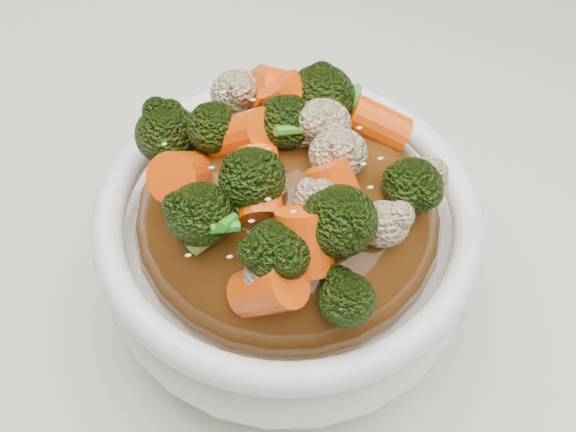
{
  "coord_description": "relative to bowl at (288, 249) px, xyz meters",
  "views": [
    {
      "loc": [
        -0.08,
        -0.26,
        1.14
      ],
      "look_at": [
        -0.04,
        -0.01,
        0.82
      ],
      "focal_mm": 50.0,
      "sensor_mm": 36.0,
      "label": 1
    }
  ],
  "objects": [
    {
      "name": "sauce_base",
      "position": [
        -0.0,
        0.0,
        0.03
      ],
      "size": [
        0.21,
        0.21,
        0.09
      ],
      "primitive_type": "ellipsoid",
      "rotation": [
        0.0,
        0.0,
        -0.41
      ],
      "color": "#4C290D",
      "rests_on": "bowl"
    },
    {
      "name": "cauliflower",
      "position": [
        -0.0,
        0.0,
        0.08
      ],
      "size": [
        0.21,
        0.21,
        0.03
      ],
      "primitive_type": null,
      "rotation": [
        0.0,
        0.0,
        -0.41
      ],
      "color": "#D2B78F",
      "rests_on": "sauce_base"
    },
    {
      "name": "tablecloth",
      "position": [
        0.04,
        0.01,
        -0.06
      ],
      "size": [
        1.2,
        0.8,
        0.04
      ],
      "primitive_type": "cube",
      "color": "silver",
      "rests_on": "dining_table"
    },
    {
      "name": "bowl",
      "position": [
        0.0,
        0.0,
        0.0
      ],
      "size": [
        0.26,
        0.26,
        0.08
      ],
      "primitive_type": null,
      "rotation": [
        0.0,
        0.0,
        -0.41
      ],
      "color": "white",
      "rests_on": "tablecloth"
    },
    {
      "name": "carrots",
      "position": [
        -0.0,
        0.0,
        0.08
      ],
      "size": [
        0.21,
        0.21,
        0.05
      ],
      "primitive_type": null,
      "rotation": [
        0.0,
        0.0,
        -0.41
      ],
      "color": "#F24E07",
      "rests_on": "sauce_base"
    },
    {
      "name": "scallions",
      "position": [
        0.0,
        0.0,
        0.08
      ],
      "size": [
        0.15,
        0.15,
        0.02
      ],
      "primitive_type": null,
      "rotation": [
        0.0,
        0.0,
        -0.41
      ],
      "color": "#2A7F1D",
      "rests_on": "sauce_base"
    },
    {
      "name": "broccoli",
      "position": [
        -0.0,
        0.0,
        0.08
      ],
      "size": [
        0.21,
        0.21,
        0.04
      ],
      "primitive_type": null,
      "rotation": [
        0.0,
        0.0,
        -0.41
      ],
      "color": "black",
      "rests_on": "sauce_base"
    },
    {
      "name": "sesame_seeds",
      "position": [
        0.0,
        0.0,
        0.08
      ],
      "size": [
        0.19,
        0.19,
        0.01
      ],
      "primitive_type": null,
      "rotation": [
        0.0,
        0.0,
        -0.41
      ],
      "color": "beige",
      "rests_on": "sauce_base"
    }
  ]
}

